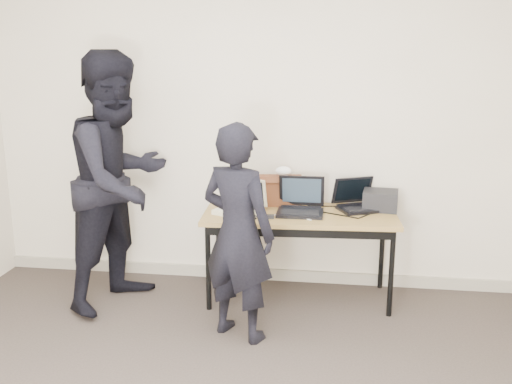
% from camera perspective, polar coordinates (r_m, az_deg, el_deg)
% --- Properties ---
extents(room, '(4.60, 4.60, 2.80)m').
position_cam_1_polar(room, '(2.57, -7.07, 0.08)').
color(room, '#39312B').
rests_on(room, ground).
extents(desk, '(1.53, 0.73, 0.72)m').
position_cam_1_polar(desk, '(4.49, 4.39, -2.86)').
color(desk, olive).
rests_on(desk, ground).
extents(laptop_beige, '(0.42, 0.42, 0.26)m').
position_cam_1_polar(laptop_beige, '(4.47, -1.53, -1.42)').
color(laptop_beige, beige).
rests_on(laptop_beige, desk).
extents(laptop_center, '(0.36, 0.35, 0.28)m').
position_cam_1_polar(laptop_center, '(4.48, 4.49, -1.27)').
color(laptop_center, black).
rests_on(laptop_center, desk).
extents(laptop_right, '(0.43, 0.43, 0.24)m').
position_cam_1_polar(laptop_right, '(4.65, 10.09, -0.99)').
color(laptop_right, black).
rests_on(laptop_right, desk).
extents(leather_satchel, '(0.38, 0.22, 0.25)m').
position_cam_1_polar(leather_satchel, '(4.67, 2.40, 0.22)').
color(leather_satchel, '#5B2E17').
rests_on(leather_satchel, desk).
extents(tissue, '(0.13, 0.10, 0.08)m').
position_cam_1_polar(tissue, '(4.64, 2.78, 2.10)').
color(tissue, white).
rests_on(tissue, leather_satchel).
extents(equipment_box, '(0.29, 0.26, 0.16)m').
position_cam_1_polar(equipment_box, '(4.65, 12.33, -0.81)').
color(equipment_box, black).
rests_on(equipment_box, desk).
extents(power_brick, '(0.07, 0.05, 0.03)m').
position_cam_1_polar(power_brick, '(4.33, 1.35, -2.48)').
color(power_brick, black).
rests_on(power_brick, desk).
extents(cables, '(1.16, 0.43, 0.01)m').
position_cam_1_polar(cables, '(4.47, 4.98, -2.11)').
color(cables, black).
rests_on(cables, desk).
extents(person_typist, '(0.65, 0.56, 1.51)m').
position_cam_1_polar(person_typist, '(3.87, -1.82, -4.11)').
color(person_typist, black).
rests_on(person_typist, ground).
extents(person_observer, '(1.07, 1.18, 1.97)m').
position_cam_1_polar(person_observer, '(4.49, -13.46, 1.06)').
color(person_observer, black).
rests_on(person_observer, ground).
extents(baseboard, '(4.50, 0.03, 0.10)m').
position_cam_1_polar(baseboard, '(5.06, -0.16, -8.14)').
color(baseboard, '#A19985').
rests_on(baseboard, ground).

